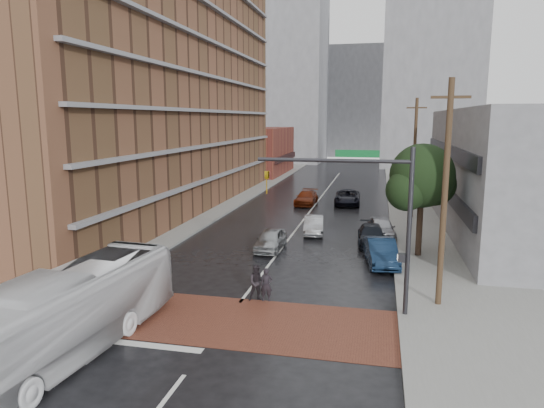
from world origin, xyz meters
The scene contains 24 objects.
ground centered at (0.00, 0.00, 0.00)m, with size 160.00×160.00×0.00m, color black.
crosswalk centered at (0.00, 0.50, 0.01)m, with size 14.00×5.00×0.02m, color brown.
sidewalk_west centered at (-11.50, 25.00, 0.07)m, with size 9.00×90.00×0.15m, color gray.
sidewalk_east centered at (11.50, 25.00, 0.07)m, with size 9.00×90.00×0.15m, color gray.
apartment_block centered at (-14.00, 24.00, 14.00)m, with size 10.00×44.00×28.00m, color brown.
storefront_west centered at (-12.00, 54.00, 3.50)m, with size 8.00×16.00×7.00m, color brown.
building_east centered at (16.50, 20.00, 4.50)m, with size 11.00×26.00×9.00m, color gray.
distant_tower_west centered at (-14.00, 78.00, 16.00)m, with size 18.00×16.00×32.00m, color gray.
distant_tower_east centered at (14.00, 72.00, 18.00)m, with size 16.00×14.00×36.00m, color gray.
distant_tower_center centered at (0.00, 95.00, 12.00)m, with size 12.00×10.00×24.00m, color gray.
street_tree centered at (8.52, 12.03, 4.73)m, with size 4.20×4.10×6.90m.
signal_mast centered at (5.85, 2.50, 4.73)m, with size 6.50×0.30×7.20m.
utility_pole_near centered at (8.80, 4.00, 5.14)m, with size 1.60×0.26×10.00m.
utility_pole_far centered at (8.80, 24.00, 5.14)m, with size 1.60×0.26×10.00m.
transit_bus centered at (-4.59, -3.70, 1.54)m, with size 2.59×11.06×3.08m, color silver.
pedestrian_a centered at (1.14, 3.00, 0.78)m, with size 0.57×0.37×1.56m, color black.
pedestrian_b centered at (0.70, 3.00, 0.85)m, with size 0.83×0.65×1.71m, color black.
car_travel_a centered at (-0.62, 11.69, 0.68)m, with size 1.60×3.98×1.36m, color #A0A4A7.
car_travel_b centered at (1.48, 16.72, 0.65)m, with size 1.38×3.96×1.30m, color #A7AAAF.
car_travel_c centered at (-0.88, 28.84, 0.66)m, with size 1.86×4.57×1.33m, color maroon.
suv_travel centered at (3.07, 29.73, 0.72)m, with size 2.39×5.18×1.44m, color black.
car_parked_near centered at (6.30, 10.00, 0.75)m, with size 1.58×4.54×1.50m, color #12253F.
car_parked_mid centered at (5.66, 14.62, 0.63)m, with size 1.78×4.37×1.27m, color black.
car_parked_far centered at (6.30, 16.43, 0.75)m, with size 1.76×4.38×1.49m, color #A7A8AE.
Camera 1 is at (6.00, -17.71, 8.31)m, focal length 32.00 mm.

